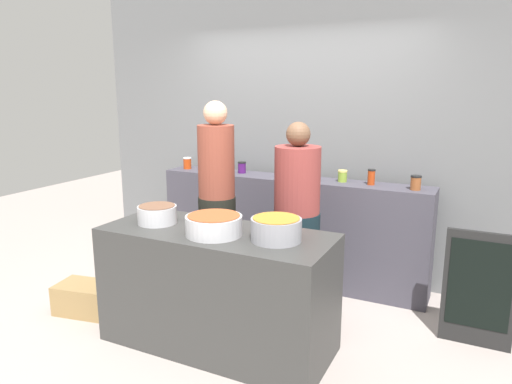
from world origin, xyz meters
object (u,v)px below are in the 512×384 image
Objects in this scene: preserve_jar_3 at (289,170)px; preserve_jar_6 at (371,177)px; preserve_jar_4 at (311,175)px; cook_in_cap at (296,231)px; preserve_jar_0 at (187,163)px; chalkboard_sign at (479,289)px; cooking_pot_right at (276,229)px; cooking_pot_left at (157,214)px; preserve_jar_5 at (342,176)px; preserve_jar_7 at (416,183)px; cooking_pot_center at (214,225)px; cook_with_tongs at (217,215)px; preserve_jar_2 at (242,167)px; bread_crate at (85,298)px; preserve_jar_1 at (222,165)px.

preserve_jar_6 is at bearing -1.17° from preserve_jar_3.
preserve_jar_3 is 1.26× the size of preserve_jar_4.
cook_in_cap is at bearing -62.74° from preserve_jar_3.
preserve_jar_0 reaches higher than chalkboard_sign.
preserve_jar_0 is at bearing 140.06° from cooking_pot_right.
cook_in_cap is at bearing 41.63° from cooking_pot_left.
preserve_jar_5 is 0.87× the size of preserve_jar_7.
cooking_pot_right is 0.78m from cook_in_cap.
preserve_jar_4 is 0.87× the size of preserve_jar_7.
cooking_pot_center is 0.89m from cook_in_cap.
preserve_jar_5 is 0.67m from preserve_jar_7.
cook_in_cap is at bearing -123.25° from preserve_jar_6.
preserve_jar_0 is 1.17m from preserve_jar_3.
cook_with_tongs is at bearing -152.41° from preserve_jar_7.
preserve_jar_0 is 1.58m from cooking_pot_left.
cook_with_tongs reaches higher than preserve_jar_7.
preserve_jar_6 is at bearing 36.86° from cook_with_tongs.
preserve_jar_2 is 1.07× the size of preserve_jar_4.
preserve_jar_2 is at bearing 63.31° from bread_crate.
preserve_jar_3 is 2.19m from bread_crate.
preserve_jar_3 is 0.87m from cook_in_cap.
preserve_jar_2 is 0.07× the size of cook_in_cap.
preserve_jar_4 is 1.72m from chalkboard_sign.
cooking_pot_left is at bearing -140.59° from preserve_jar_7.
cooking_pot_center reaches higher than chalkboard_sign.
preserve_jar_6 is at bearing 47.96° from cooking_pot_left.
preserve_jar_7 is (1.20, -0.07, -0.01)m from preserve_jar_3.
bread_crate is (-1.52, -1.41, -0.97)m from preserve_jar_4.
preserve_jar_0 is 0.40m from preserve_jar_1.
preserve_jar_2 is 2.45m from chalkboard_sign.
bread_crate is at bearing -146.54° from cook_with_tongs.
cooking_pot_center is 0.24× the size of cook_in_cap.
preserve_jar_7 reaches higher than bread_crate.
preserve_jar_3 is at bearing -3.01° from preserve_jar_1.
preserve_jar_0 is 0.87× the size of preserve_jar_6.
preserve_jar_2 is at bearing 3.02° from preserve_jar_0.
preserve_jar_0 is 0.26× the size of bread_crate.
chalkboard_sign is at bearing 28.31° from cooking_pot_center.
cooking_pot_left is (0.30, -1.49, -0.14)m from preserve_jar_1.
cook_with_tongs is at bearing 73.78° from cooking_pot_left.
cook_in_cap is (0.84, 0.75, -0.22)m from cooking_pot_left.
preserve_jar_5 is at bearing 16.47° from preserve_jar_4.
preserve_jar_4 is (1.42, -0.04, -0.01)m from preserve_jar_0.
preserve_jar_0 is 1.97m from preserve_jar_6.
preserve_jar_6 is at bearing 149.22° from chalkboard_sign.
bread_crate is (-0.79, -0.04, -0.83)m from cooking_pot_left.
cooking_pot_center is at bearing -151.69° from chalkboard_sign.
preserve_jar_3 is at bearing -0.03° from preserve_jar_2.
cooking_pot_center is at bearing -110.63° from cook_in_cap.
preserve_jar_0 is 0.41× the size of cooking_pot_left.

